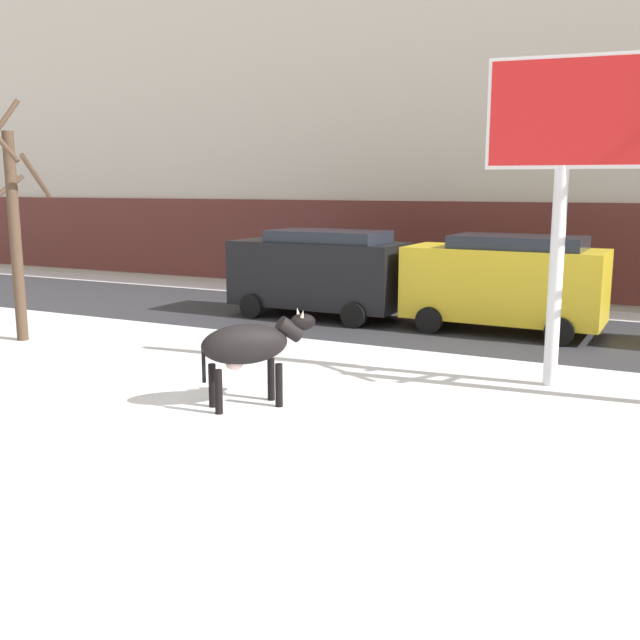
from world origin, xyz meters
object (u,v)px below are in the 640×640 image
billboard (564,134)px  car_black_van (319,271)px  cow_black (249,345)px  car_yellow_van (505,281)px  bare_tree_left_lot (14,224)px  pedestrian_near_billboard (470,278)px

billboard → car_black_van: (-6.66, 4.27, -3.07)m
cow_black → car_black_van: size_ratio=0.37×
car_yellow_van → bare_tree_left_lot: bare_tree_left_lot is taller
cow_black → bare_tree_left_lot: bare_tree_left_lot is taller
cow_black → pedestrian_near_billboard: bearing=86.5°
billboard → pedestrian_near_billboard: bearing=114.7°
cow_black → bare_tree_left_lot: bearing=164.4°
cow_black → billboard: 6.27m
car_black_van → bare_tree_left_lot: bare_tree_left_lot is taller
cow_black → billboard: (4.07, 3.41, 3.32)m
cow_black → car_black_van: (-2.59, 7.68, 0.25)m
billboard → car_yellow_van: bearing=112.3°
cow_black → bare_tree_left_lot: (-7.36, 2.05, 1.65)m
car_black_van → bare_tree_left_lot: (-4.77, -5.63, 1.40)m
car_black_van → pedestrian_near_billboard: bearing=44.1°
car_black_van → car_yellow_van: size_ratio=1.00×
pedestrian_near_billboard → bare_tree_left_lot: bearing=-132.4°
car_black_van → car_yellow_van: (4.87, 0.12, 0.00)m
car_black_van → car_yellow_van: same height
cow_black → pedestrian_near_billboard: (0.66, 10.83, -0.11)m
car_yellow_van → car_black_van: bearing=-178.6°
billboard → bare_tree_left_lot: bearing=-173.2°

